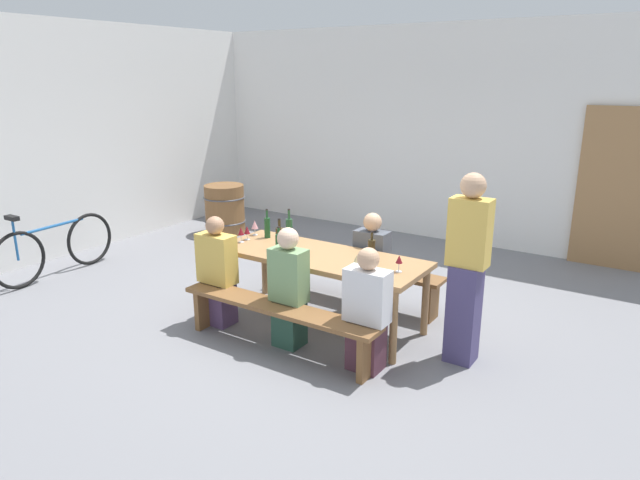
# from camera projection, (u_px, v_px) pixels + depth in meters

# --- Properties ---
(ground_plane) EXTENTS (24.00, 24.00, 0.00)m
(ground_plane) POSITION_uv_depth(u_px,v_px,m) (320.00, 323.00, 5.88)
(ground_plane) COLOR slate
(back_wall) EXTENTS (14.00, 0.20, 3.20)m
(back_wall) POSITION_uv_depth(u_px,v_px,m) (458.00, 135.00, 8.44)
(back_wall) COLOR white
(back_wall) RESTS_ON ground
(side_wall) EXTENTS (0.20, 7.91, 3.20)m
(side_wall) POSITION_uv_depth(u_px,v_px,m) (52.00, 141.00, 7.73)
(side_wall) COLOR white
(side_wall) RESTS_ON ground
(wooden_door) EXTENTS (0.90, 0.06, 2.10)m
(wooden_door) POSITION_uv_depth(u_px,v_px,m) (614.00, 189.00, 7.33)
(wooden_door) COLOR #9E7247
(wooden_door) RESTS_ON ground
(tasting_table) EXTENTS (2.16, 0.82, 0.75)m
(tasting_table) POSITION_uv_depth(u_px,v_px,m) (320.00, 262.00, 5.69)
(tasting_table) COLOR #9E7247
(tasting_table) RESTS_ON ground
(bench_near) EXTENTS (2.06, 0.30, 0.45)m
(bench_near) POSITION_uv_depth(u_px,v_px,m) (278.00, 315.00, 5.21)
(bench_near) COLOR brown
(bench_near) RESTS_ON ground
(bench_far) EXTENTS (2.06, 0.30, 0.45)m
(bench_far) POSITION_uv_depth(u_px,v_px,m) (355.00, 271.00, 6.35)
(bench_far) COLOR brown
(bench_far) RESTS_ON ground
(wine_bottle_0) EXTENTS (0.08, 0.08, 0.33)m
(wine_bottle_0) POSITION_uv_depth(u_px,v_px,m) (280.00, 238.00, 5.79)
(wine_bottle_0) COLOR #332814
(wine_bottle_0) RESTS_ON tasting_table
(wine_bottle_1) EXTENTS (0.07, 0.07, 0.35)m
(wine_bottle_1) POSITION_uv_depth(u_px,v_px,m) (289.00, 229.00, 6.09)
(wine_bottle_1) COLOR #234C2D
(wine_bottle_1) RESTS_ON tasting_table
(wine_bottle_2) EXTENTS (0.07, 0.07, 0.29)m
(wine_bottle_2) POSITION_uv_depth(u_px,v_px,m) (279.00, 244.00, 5.64)
(wine_bottle_2) COLOR #194723
(wine_bottle_2) RESTS_ON tasting_table
(wine_bottle_3) EXTENTS (0.07, 0.07, 0.30)m
(wine_bottle_3) POSITION_uv_depth(u_px,v_px,m) (372.00, 250.00, 5.43)
(wine_bottle_3) COLOR #332814
(wine_bottle_3) RESTS_ON tasting_table
(wine_bottle_4) EXTENTS (0.07, 0.07, 0.32)m
(wine_bottle_4) POSITION_uv_depth(u_px,v_px,m) (267.00, 227.00, 6.21)
(wine_bottle_4) COLOR #194723
(wine_bottle_4) RESTS_ON tasting_table
(wine_glass_0) EXTENTS (0.07, 0.07, 0.17)m
(wine_glass_0) POSITION_uv_depth(u_px,v_px,m) (241.00, 232.00, 6.04)
(wine_glass_0) COLOR silver
(wine_glass_0) RESTS_ON tasting_table
(wine_glass_1) EXTENTS (0.06, 0.06, 0.16)m
(wine_glass_1) POSITION_uv_depth(u_px,v_px,m) (399.00, 260.00, 5.14)
(wine_glass_1) COLOR silver
(wine_glass_1) RESTS_ON tasting_table
(wine_glass_2) EXTENTS (0.07, 0.07, 0.16)m
(wine_glass_2) POSITION_uv_depth(u_px,v_px,m) (356.00, 260.00, 5.16)
(wine_glass_2) COLOR silver
(wine_glass_2) RESTS_ON tasting_table
(wine_glass_3) EXTENTS (0.08, 0.08, 0.17)m
(wine_glass_3) POSITION_uv_depth(u_px,v_px,m) (255.00, 225.00, 6.31)
(wine_glass_3) COLOR silver
(wine_glass_3) RESTS_ON tasting_table
(wine_glass_4) EXTENTS (0.06, 0.06, 0.16)m
(wine_glass_4) POSITION_uv_depth(u_px,v_px,m) (247.00, 230.00, 6.13)
(wine_glass_4) COLOR silver
(wine_glass_4) RESTS_ON tasting_table
(seated_guest_near_0) EXTENTS (0.40, 0.24, 1.14)m
(seated_guest_near_0) POSITION_uv_depth(u_px,v_px,m) (217.00, 274.00, 5.74)
(seated_guest_near_0) COLOR #543B60
(seated_guest_near_0) RESTS_ON ground
(seated_guest_near_1) EXTENTS (0.34, 0.24, 1.16)m
(seated_guest_near_1) POSITION_uv_depth(u_px,v_px,m) (289.00, 290.00, 5.26)
(seated_guest_near_1) COLOR #274B3B
(seated_guest_near_1) RESTS_ON ground
(seated_guest_near_2) EXTENTS (0.38, 0.24, 1.11)m
(seated_guest_near_2) POSITION_uv_depth(u_px,v_px,m) (367.00, 313.00, 4.84)
(seated_guest_near_2) COLOR #542F3B
(seated_guest_near_2) RESTS_ON ground
(seated_guest_far_0) EXTENTS (0.36, 0.24, 1.10)m
(seated_guest_far_0) POSITION_uv_depth(u_px,v_px,m) (371.00, 266.00, 6.03)
(seated_guest_far_0) COLOR #2C4F5D
(seated_guest_far_0) RESTS_ON ground
(standing_host) EXTENTS (0.34, 0.24, 1.71)m
(standing_host) POSITION_uv_depth(u_px,v_px,m) (467.00, 272.00, 4.90)
(standing_host) COLOR #453D6B
(standing_host) RESTS_ON ground
(wine_barrel) EXTENTS (0.66, 0.66, 0.78)m
(wine_barrel) POSITION_uv_depth(u_px,v_px,m) (225.00, 209.00, 9.12)
(wine_barrel) COLOR brown
(wine_barrel) RESTS_ON ground
(parked_bicycle_0) EXTENTS (0.23, 1.73, 0.90)m
(parked_bicycle_0) POSITION_uv_depth(u_px,v_px,m) (55.00, 248.00, 7.16)
(parked_bicycle_0) COLOR black
(parked_bicycle_0) RESTS_ON ground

